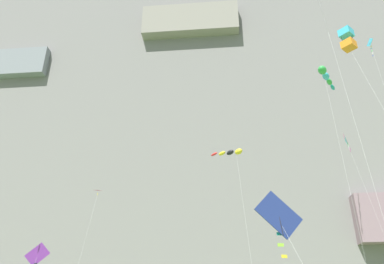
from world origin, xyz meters
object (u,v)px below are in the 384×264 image
(kite_diamond_low_center, at_px, (37,256))
(kite_windsock_high_right, at_px, (231,153))
(kite_windsock_far_left, at_px, (326,76))
(kite_diamond_mid_right, at_px, (374,55))
(kite_delta_mid_center, at_px, (96,202))
(kite_box_low_right, at_px, (348,40))
(kite_banner_high_center, at_px, (350,149))
(kite_diamond_low_left, at_px, (279,217))

(kite_diamond_low_center, bearing_deg, kite_windsock_high_right, -11.04)
(kite_windsock_high_right, bearing_deg, kite_windsock_far_left, -10.94)
(kite_diamond_mid_right, xyz_separation_m, kite_delta_mid_center, (-35.30, 3.48, -17.08))
(kite_windsock_high_right, bearing_deg, kite_box_low_right, -38.07)
(kite_banner_high_center, xyz_separation_m, kite_delta_mid_center, (-31.50, -0.77, -6.10))
(kite_box_low_right, height_order, kite_windsock_high_right, kite_box_low_right)
(kite_diamond_mid_right, bearing_deg, kite_banner_high_center, 131.77)
(kite_diamond_low_center, distance_m, kite_windsock_far_left, 36.85)
(kite_banner_high_center, height_order, kite_windsock_high_right, kite_banner_high_center)
(kite_banner_high_center, bearing_deg, kite_windsock_high_right, -152.56)
(kite_diamond_low_center, height_order, kite_windsock_high_right, kite_windsock_high_right)
(kite_diamond_low_center, relative_size, kite_windsock_high_right, 0.54)
(kite_diamond_mid_right, height_order, kite_windsock_high_right, kite_diamond_mid_right)
(kite_windsock_far_left, bearing_deg, kite_diamond_low_left, -119.05)
(kite_windsock_far_left, relative_size, kite_diamond_low_left, 2.95)
(kite_box_low_right, distance_m, kite_delta_mid_center, 33.16)
(kite_diamond_low_center, height_order, kite_diamond_low_left, kite_diamond_low_center)
(kite_box_low_right, bearing_deg, kite_banner_high_center, 76.29)
(kite_banner_high_center, xyz_separation_m, kite_diamond_low_center, (-36.35, -3.53, -12.76))
(kite_diamond_low_center, bearing_deg, kite_diamond_mid_right, -1.02)
(kite_windsock_far_left, bearing_deg, kite_delta_mid_center, 161.69)
(kite_diamond_mid_right, xyz_separation_m, kite_windsock_high_right, (-18.67, -3.47, -14.19))
(kite_diamond_mid_right, height_order, kite_delta_mid_center, kite_diamond_mid_right)
(kite_banner_high_center, xyz_separation_m, kite_box_low_right, (-3.97, -16.26, 3.98))
(kite_windsock_far_left, bearing_deg, kite_windsock_high_right, 169.06)
(kite_windsock_far_left, distance_m, kite_windsock_high_right, 13.17)
(kite_delta_mid_center, bearing_deg, kite_banner_high_center, 1.41)
(kite_diamond_low_center, height_order, kite_delta_mid_center, kite_delta_mid_center)
(kite_diamond_low_left, bearing_deg, kite_windsock_far_left, 60.95)
(kite_delta_mid_center, height_order, kite_windsock_high_right, kite_windsock_high_right)
(kite_diamond_low_center, height_order, kite_diamond_mid_right, kite_diamond_mid_right)
(kite_box_low_right, xyz_separation_m, kite_windsock_far_left, (-0.42, 6.51, 0.53))
(kite_banner_high_center, bearing_deg, kite_windsock_far_left, -114.23)
(kite_delta_mid_center, xyz_separation_m, kite_diamond_low_left, (18.52, -24.45, -8.09))
(kite_diamond_low_center, bearing_deg, kite_diamond_low_left, -42.87)
(kite_banner_high_center, distance_m, kite_diamond_low_center, 38.68)
(kite_windsock_high_right, distance_m, kite_diamond_low_left, 20.75)
(kite_box_low_right, xyz_separation_m, kite_diamond_mid_right, (7.76, 12.01, 7.00))
(kite_box_low_right, bearing_deg, kite_diamond_low_left, -135.17)
(kite_banner_high_center, relative_size, kite_diamond_mid_right, 0.64)
(kite_windsock_far_left, relative_size, kite_diamond_mid_right, 0.75)
(kite_diamond_mid_right, relative_size, kite_windsock_high_right, 1.86)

